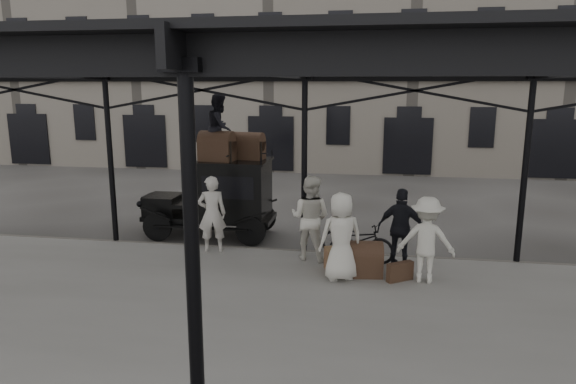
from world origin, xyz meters
name	(u,v)px	position (x,y,z in m)	size (l,w,h in m)	color
ground	(291,286)	(0.00, 0.00, 0.00)	(120.00, 120.00, 0.00)	#383533
platform	(273,326)	(0.00, -2.00, 0.07)	(28.00, 8.00, 0.15)	slate
canopy	(275,58)	(0.00, -1.72, 4.60)	(22.50, 9.00, 4.74)	black
building_frontage	(345,29)	(0.00, 18.00, 7.00)	(64.00, 8.00, 14.00)	slate
taxi	(224,194)	(-2.41, 3.30, 1.20)	(3.65, 1.55, 2.18)	black
porter_left	(212,214)	(-2.21, 1.57, 1.09)	(0.69, 0.45, 1.89)	#BCB6AC
porter_midleft	(310,218)	(0.22, 1.42, 1.15)	(0.97, 0.76, 1.99)	silver
porter_centre	(341,237)	(1.01, 0.22, 1.08)	(0.91, 0.59, 1.87)	beige
porter_official	(401,228)	(2.30, 1.18, 1.05)	(1.06, 0.44, 1.80)	black
porter_right	(426,240)	(2.76, 0.37, 1.05)	(1.17, 0.67, 1.81)	beige
bicycle	(357,240)	(1.32, 1.53, 0.63)	(0.64, 1.82, 0.96)	black
porter_roof	(220,127)	(-2.44, 3.20, 3.06)	(0.86, 0.67, 1.76)	black
steamer_trunk_roof_near	(217,148)	(-2.49, 3.05, 2.51)	(0.91, 0.56, 0.67)	#453120
steamer_trunk_roof_far	(248,148)	(-1.74, 3.50, 2.49)	(0.84, 0.51, 0.61)	#453120
steamer_trunk_platform	(362,261)	(1.46, 0.53, 0.47)	(0.86, 0.53, 0.63)	#453120
wicker_hamper	(339,259)	(0.96, 0.75, 0.40)	(0.60, 0.45, 0.50)	olive
suitcase_upright	(369,263)	(1.61, 0.69, 0.38)	(0.15, 0.60, 0.45)	#453120
suitcase_flat	(400,272)	(2.26, 0.32, 0.35)	(0.60, 0.15, 0.40)	#453120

